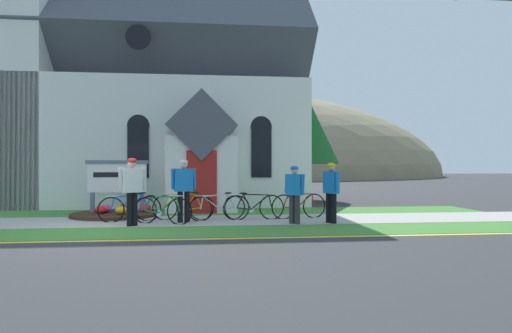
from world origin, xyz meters
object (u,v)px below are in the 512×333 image
object	(u,v)px
bicycle_black	(130,208)
bicycle_red	(184,207)
bicycle_yellow	(254,207)
bicycle_green	(218,207)
cyclist_in_yellow_jersey	(184,185)
church_sign	(117,178)
bicycle_white	(299,206)
cyclist_in_blue_jersey	(331,188)
roadside_conifer	(292,114)
bicycle_orange	(162,210)
cyclist_in_green_jersey	(132,186)
cyclist_in_orange_jersey	(295,190)

from	to	relation	value
bicycle_black	bicycle_red	bearing A→B (deg)	8.81
bicycle_yellow	bicycle_green	bearing A→B (deg)	179.03
bicycle_yellow	cyclist_in_yellow_jersey	bearing A→B (deg)	-167.61
church_sign	bicycle_white	bearing A→B (deg)	-15.45
bicycle_red	cyclist_in_blue_jersey	bearing A→B (deg)	-16.21
bicycle_white	cyclist_in_blue_jersey	size ratio (longest dim) A/B	1.04
cyclist_in_blue_jersey	roadside_conifer	xyz separation A→B (m)	(0.43, 7.85, 3.00)
bicycle_yellow	bicycle_red	xyz separation A→B (m)	(-2.06, 0.16, 0.00)
bicycle_orange	roadside_conifer	size ratio (longest dim) A/B	0.27
bicycle_red	church_sign	bearing A→B (deg)	144.85
cyclist_in_green_jersey	cyclist_in_blue_jersey	bearing A→B (deg)	0.18
cyclist_in_yellow_jersey	roadside_conifer	bearing A→B (deg)	58.35
bicycle_black	cyclist_in_orange_jersey	size ratio (longest dim) A/B	1.08
bicycle_green	roadside_conifer	world-z (taller)	roadside_conifer
bicycle_black	cyclist_in_yellow_jersey	xyz separation A→B (m)	(1.52, -0.37, 0.66)
cyclist_in_orange_jersey	cyclist_in_green_jersey	bearing A→B (deg)	179.65
bicycle_green	bicycle_red	bearing A→B (deg)	171.98
cyclist_in_yellow_jersey	cyclist_in_orange_jersey	bearing A→B (deg)	-11.77
bicycle_orange	bicycle_yellow	bearing A→B (deg)	14.31
bicycle_orange	cyclist_in_blue_jersey	size ratio (longest dim) A/B	1.00
cyclist_in_blue_jersey	cyclist_in_yellow_jersey	bearing A→B (deg)	171.77
church_sign	cyclist_in_orange_jersey	size ratio (longest dim) A/B	1.24
cyclist_in_yellow_jersey	bicycle_red	bearing A→B (deg)	93.66
cyclist_in_orange_jersey	cyclist_in_blue_jersey	bearing A→B (deg)	2.39
bicycle_yellow	bicycle_black	distance (m)	3.54
bicycle_white	cyclist_in_green_jersey	world-z (taller)	cyclist_in_green_jersey
bicycle_yellow	cyclist_in_orange_jersey	xyz separation A→B (m)	(0.99, -1.07, 0.53)
bicycle_yellow	cyclist_in_yellow_jersey	size ratio (longest dim) A/B	1.01
bicycle_green	roadside_conifer	distance (m)	8.46
bicycle_orange	cyclist_in_orange_jersey	size ratio (longest dim) A/B	1.05
bicycle_orange	cyclist_in_yellow_jersey	size ratio (longest dim) A/B	0.95
church_sign	cyclist_in_blue_jersey	bearing A→B (deg)	-23.55
bicycle_white	cyclist_in_blue_jersey	xyz separation A→B (m)	(0.66, -1.18, 0.59)
cyclist_in_green_jersey	bicycle_black	bearing A→B (deg)	102.82
roadside_conifer	cyclist_in_blue_jersey	bearing A→B (deg)	-93.14
church_sign	cyclist_in_green_jersey	world-z (taller)	cyclist_in_green_jersey
cyclist_in_blue_jersey	cyclist_in_green_jersey	world-z (taller)	cyclist_in_green_jersey
church_sign	bicycle_green	world-z (taller)	church_sign
bicycle_yellow	bicycle_orange	bearing A→B (deg)	-165.69
cyclist_in_yellow_jersey	church_sign	bearing A→B (deg)	136.16
bicycle_white	roadside_conifer	xyz separation A→B (m)	(1.09, 6.67, 3.59)
bicycle_white	bicycle_black	bearing A→B (deg)	-177.36
cyclist_in_orange_jersey	cyclist_in_green_jersey	world-z (taller)	cyclist_in_green_jersey
bicycle_green	cyclist_in_blue_jersey	bearing A→B (deg)	-18.73
bicycle_red	bicycle_yellow	bearing A→B (deg)	-4.40
cyclist_in_green_jersey	roadside_conifer	xyz separation A→B (m)	(5.77, 7.87, 2.90)
bicycle_black	bicycle_orange	size ratio (longest dim) A/B	1.03
cyclist_in_blue_jersey	cyclist_in_green_jersey	xyz separation A→B (m)	(-5.34, -0.02, 0.09)
church_sign	bicycle_green	bearing A→B (deg)	-27.88
bicycle_green	bicycle_black	bearing A→B (deg)	-177.94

